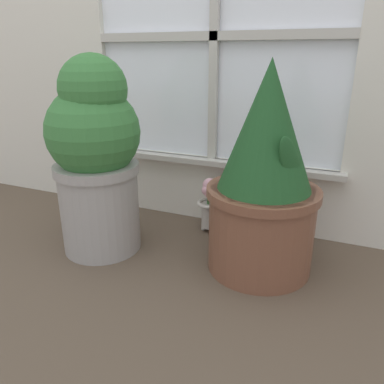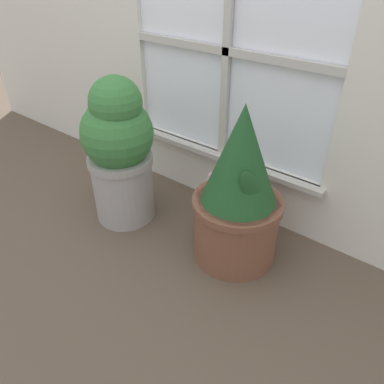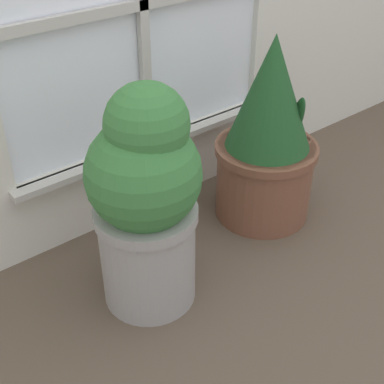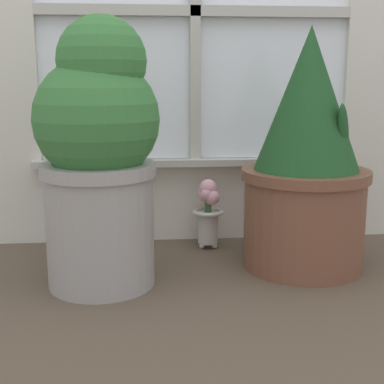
% 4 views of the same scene
% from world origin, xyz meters
% --- Properties ---
extents(ground_plane, '(10.00, 10.00, 0.00)m').
position_xyz_m(ground_plane, '(0.00, 0.00, 0.00)').
color(ground_plane, brown).
extents(potted_plant_left, '(0.35, 0.35, 0.75)m').
position_xyz_m(potted_plant_left, '(-0.31, 0.16, 0.39)').
color(potted_plant_left, '#9E9993').
rests_on(potted_plant_left, ground_plane).
extents(potted_plant_right, '(0.39, 0.39, 0.74)m').
position_xyz_m(potted_plant_right, '(0.31, 0.26, 0.34)').
color(potted_plant_right, brown).
rests_on(potted_plant_right, ground_plane).
extents(flower_vase, '(0.11, 0.11, 0.25)m').
position_xyz_m(flower_vase, '(0.03, 0.48, 0.14)').
color(flower_vase, '#BCB7AD').
rests_on(flower_vase, ground_plane).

